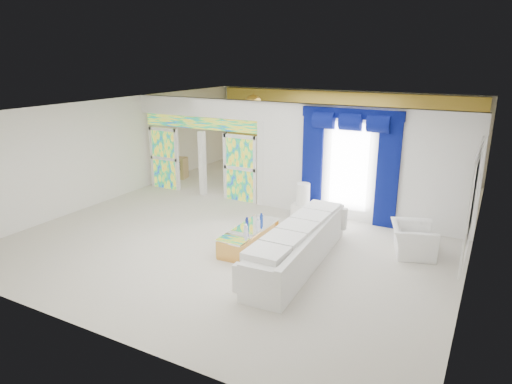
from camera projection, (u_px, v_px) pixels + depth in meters
The scene contains 22 objects.
floor at pixel (267, 218), 12.24m from camera, with size 12.00×12.00×0.00m, color #B7AF9E.
dividing_wall at pixel (360, 165), 11.67m from camera, with size 5.70×0.18×3.00m, color white.
dividing_header at pixel (198, 107), 13.59m from camera, with size 4.30×0.18×0.55m, color white.
stained_panel_left at pixel (164, 158), 14.74m from camera, with size 0.95×0.04×2.00m, color #994C3F.
stained_panel_right at pixel (240, 168), 13.44m from camera, with size 0.95×0.04×2.00m, color #994C3F.
stained_transom at pixel (199, 123), 13.73m from camera, with size 4.00×0.05×0.35m, color #994C3F.
window_pane at pixel (349, 167), 11.71m from camera, with size 1.00×0.02×2.30m, color white.
blue_drape_left at pixel (312, 165), 12.16m from camera, with size 0.55×0.10×2.80m, color #030943.
blue_drape_right at pixel (388, 174), 11.25m from camera, with size 0.55×0.10×2.80m, color #030943.
blue_pelmet at pixel (352, 114), 11.29m from camera, with size 2.60×0.12×0.25m, color #030943.
wall_mirror at pixel (474, 200), 8.70m from camera, with size 0.04×2.70×1.90m, color white.
gold_curtains at pixel (340, 132), 16.77m from camera, with size 9.70×0.12×2.90m, color gold.
white_sofa at pixel (299, 247), 9.47m from camera, with size 0.84×3.94×0.75m, color white.
coffee_table at pixel (249, 238), 10.38m from camera, with size 0.63×1.90×0.42m, color gold.
console_table at pixel (313, 213), 12.08m from camera, with size 1.15×0.36×0.38m, color white.
table_lamp at pixel (303, 194), 12.08m from camera, with size 0.36×0.36×0.58m, color silver.
armchair at pixel (413, 240), 9.95m from camera, with size 1.04×0.91×0.68m, color white.
grand_piano at pixel (270, 167), 15.68m from camera, with size 1.58×2.07×1.05m, color black.
piano_bench at pixel (247, 188), 14.44m from camera, with size 0.92×0.36×0.31m, color black.
tv_console at pixel (179, 168), 16.15m from camera, with size 0.51×0.47×0.75m, color #A48352.
chandelier at pixel (253, 103), 15.38m from camera, with size 0.60×0.60×0.60m, color gold.
decanters at pixel (252, 224), 10.38m from camera, with size 0.21×0.89×0.23m.
Camera 1 is at (5.20, -10.27, 4.21)m, focal length 31.85 mm.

